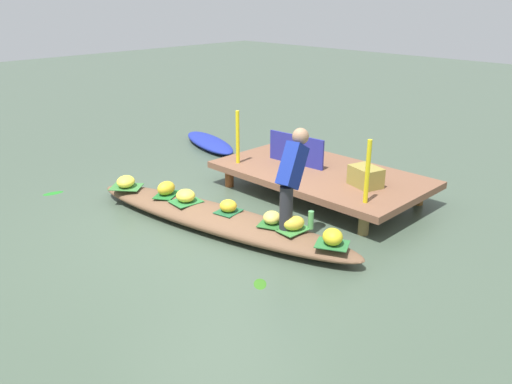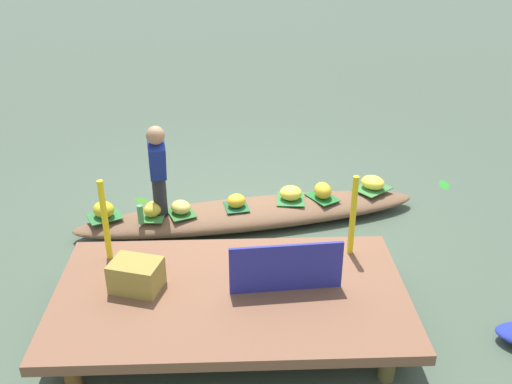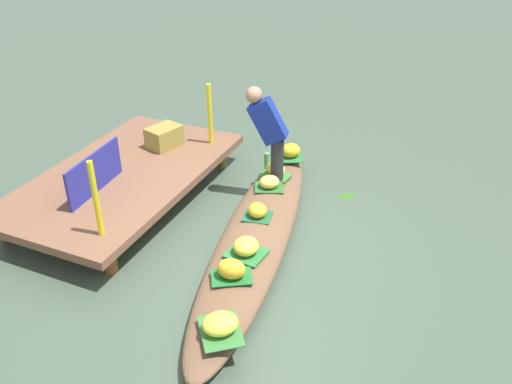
{
  "view_description": "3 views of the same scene",
  "coord_description": "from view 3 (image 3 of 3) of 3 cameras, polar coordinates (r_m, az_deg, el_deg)",
  "views": [
    {
      "loc": [
        4.88,
        -4.19,
        2.96
      ],
      "look_at": [
        0.14,
        0.61,
        0.37
      ],
      "focal_mm": 36.94,
      "sensor_mm": 36.0,
      "label": 1
    },
    {
      "loc": [
        0.17,
        6.12,
        3.5
      ],
      "look_at": [
        -0.05,
        0.32,
        0.58
      ],
      "focal_mm": 39.88,
      "sensor_mm": 36.0,
      "label": 2
    },
    {
      "loc": [
        -4.52,
        -2.0,
        3.6
      ],
      "look_at": [
        0.49,
        0.22,
        0.37
      ],
      "focal_mm": 38.09,
      "sensor_mm": 36.0,
      "label": 3
    }
  ],
  "objects": [
    {
      "name": "canal_water",
      "position": [
        6.12,
        0.04,
        -5.53
      ],
      "size": [
        40.0,
        40.0,
        0.0
      ],
      "primitive_type": "plane",
      "color": "#435543",
      "rests_on": "ground"
    },
    {
      "name": "dock_platform",
      "position": [
        6.98,
        -13.71,
        1.63
      ],
      "size": [
        3.2,
        1.8,
        0.39
      ],
      "color": "brown",
      "rests_on": "ground"
    },
    {
      "name": "vendor_boat",
      "position": [
        6.04,
        0.04,
        -4.56
      ],
      "size": [
        4.31,
        1.47,
        0.26
      ],
      "primitive_type": "ellipsoid",
      "rotation": [
        0.0,
        0.0,
        0.18
      ],
      "color": "brown",
      "rests_on": "ground"
    },
    {
      "name": "leaf_mat_0",
      "position": [
        4.74,
        -3.73,
        -14.35
      ],
      "size": [
        0.55,
        0.53,
        0.01
      ],
      "primitive_type": "cube",
      "rotation": [
        0.0,
        0.0,
        0.67
      ],
      "color": "#387938",
      "rests_on": "vendor_boat"
    },
    {
      "name": "banana_bunch_0",
      "position": [
        4.68,
        -3.77,
        -13.63
      ],
      "size": [
        0.4,
        0.4,
        0.17
      ],
      "primitive_type": "ellipsoid",
      "rotation": [
        0.0,
        0.0,
        5.45
      ],
      "color": "#F9E743",
      "rests_on": "vendor_boat"
    },
    {
      "name": "leaf_mat_1",
      "position": [
        5.56,
        -1.04,
        -6.41
      ],
      "size": [
        0.37,
        0.41,
        0.01
      ],
      "primitive_type": "cube",
      "rotation": [
        0.0,
        0.0,
        1.48
      ],
      "color": "#2B7336",
      "rests_on": "vendor_boat"
    },
    {
      "name": "banana_bunch_1",
      "position": [
        5.51,
        -1.05,
        -5.7
      ],
      "size": [
        0.3,
        0.29,
        0.17
      ],
      "primitive_type": "ellipsoid",
      "rotation": [
        0.0,
        0.0,
        3.02
      ],
      "color": "yellow",
      "rests_on": "vendor_boat"
    },
    {
      "name": "leaf_mat_2",
      "position": [
        6.68,
        1.4,
        0.5
      ],
      "size": [
        0.39,
        0.43,
        0.01
      ],
      "primitive_type": "cube",
      "rotation": [
        0.0,
        0.0,
        1.96
      ],
      "color": "#2A662A",
      "rests_on": "vendor_boat"
    },
    {
      "name": "banana_bunch_2",
      "position": [
        6.64,
        1.41,
        1.07
      ],
      "size": [
        0.33,
        0.33,
        0.15
      ],
      "primitive_type": "ellipsoid",
      "rotation": [
        0.0,
        0.0,
        2.3
      ],
      "color": "#E7D057",
      "rests_on": "vendor_boat"
    },
    {
      "name": "leaf_mat_3",
      "position": [
        6.95,
        2.06,
        1.78
      ],
      "size": [
        0.28,
        0.39,
        0.01
      ],
      "primitive_type": "cube",
      "rotation": [
        0.0,
        0.0,
        1.51
      ],
      "color": "#397D37",
      "rests_on": "vendor_boat"
    },
    {
      "name": "banana_bunch_3",
      "position": [
        6.91,
        2.07,
        2.41
      ],
      "size": [
        0.28,
        0.32,
        0.17
      ],
      "primitive_type": "ellipsoid",
      "rotation": [
        0.0,
        0.0,
        1.23
      ],
      "color": "yellow",
      "rests_on": "vendor_boat"
    },
    {
      "name": "leaf_mat_4",
      "position": [
        7.43,
        3.64,
        3.73
      ],
      "size": [
        0.46,
        0.43,
        0.01
      ],
      "primitive_type": "cube",
      "rotation": [
        0.0,
        0.0,
        0.46
      ],
      "color": "#2A6D35",
      "rests_on": "vendor_boat"
    },
    {
      "name": "banana_bunch_4",
      "position": [
        7.39,
        3.67,
        4.38
      ],
      "size": [
        0.35,
        0.35,
        0.19
      ],
      "primitive_type": "ellipsoid",
      "rotation": [
        0.0,
        0.0,
        2.42
      ],
      "color": "gold",
      "rests_on": "vendor_boat"
    },
    {
      "name": "leaf_mat_5",
      "position": [
        6.12,
        0.15,
        -2.56
      ],
      "size": [
        0.33,
        0.36,
        0.01
      ],
      "primitive_type": "cube",
      "rotation": [
        0.0,
        0.0,
        1.75
      ],
      "color": "#205C33",
      "rests_on": "vendor_boat"
    },
    {
      "name": "banana_bunch_5",
      "position": [
        6.08,
        0.16,
        -1.92
      ],
      "size": [
        0.31,
        0.31,
        0.16
      ],
      "primitive_type": "ellipsoid",
      "rotation": [
        0.0,
        0.0,
        0.75
      ],
      "color": "yellow",
      "rests_on": "vendor_boat"
    },
    {
      "name": "leaf_mat_6",
      "position": [
        5.27,
        -2.58,
        -8.88
      ],
      "size": [
        0.43,
        0.47,
        0.01
      ],
      "primitive_type": "cube",
      "rotation": [
        0.0,
        0.0,
        2.11
      ],
      "color": "#1E6A2A",
      "rests_on": "vendor_boat"
    },
    {
      "name": "banana_bunch_6",
      "position": [
        5.21,
        -2.61,
        -8.06
      ],
      "size": [
        0.24,
        0.3,
        0.2
      ],
      "primitive_type": "ellipsoid",
      "rotation": [
        0.0,
        0.0,
        4.85
      ],
      "color": "gold",
      "rests_on": "vendor_boat"
    },
    {
      "name": "vendor_person",
      "position": [
        6.58,
        1.32,
        6.68
      ],
      "size": [
        0.26,
        0.53,
        1.2
      ],
      "color": "#28282D",
      "rests_on": "vendor_boat"
    },
    {
      "name": "water_bottle",
      "position": [
        7.06,
        1.15,
        3.27
      ],
      "size": [
        0.07,
        0.07,
        0.23
      ],
      "primitive_type": "cylinder",
      "color": "#56A85A",
      "rests_on": "vendor_boat"
    },
    {
      "name": "market_banner",
      "position": [
        6.51,
        -16.58,
        1.93
      ],
      "size": [
        1.02,
        0.11,
        0.47
      ],
      "primitive_type": "cube",
      "rotation": [
        0.0,
        0.0,
        0.08
      ],
      "color": "navy",
      "rests_on": "dock_platform"
    },
    {
      "name": "railing_post_west",
      "position": [
        5.61,
        -16.47,
        -0.72
      ],
      "size": [
        0.06,
        0.06,
        0.84
      ],
      "primitive_type": "cylinder",
      "color": "yellow",
      "rests_on": "dock_platform"
    },
    {
      "name": "railing_post_east",
      "position": [
        7.37,
        -4.86,
        8.14
      ],
      "size": [
        0.06,
        0.06,
        0.84
      ],
      "primitive_type": "cylinder",
      "color": "yellow",
      "rests_on": "dock_platform"
    },
    {
      "name": "produce_crate",
      "position": [
        7.46,
        -9.62,
        5.75
      ],
      "size": [
        0.51,
        0.43,
        0.28
      ],
      "primitive_type": "cube",
      "rotation": [
        0.0,
        0.0,
        -0.29
      ],
      "color": "olive",
      "rests_on": "dock_platform"
    },
    {
      "name": "drifting_plant_1",
      "position": [
        7.09,
        9.52,
        -0.41
      ],
      "size": [
        0.26,
        0.26,
        0.01
      ],
      "primitive_type": "ellipsoid",
      "rotation": [
        0.0,
        0.0,
        2.37
      ],
      "color": "#316C1B",
      "rests_on": "ground"
    }
  ]
}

